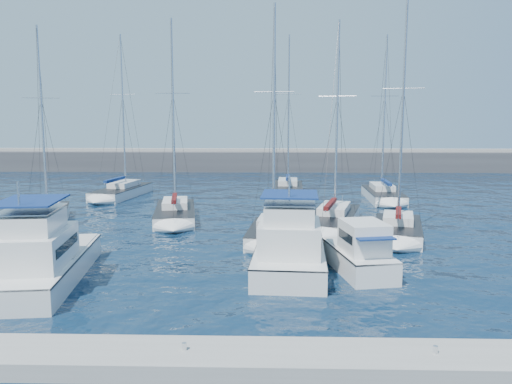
{
  "coord_description": "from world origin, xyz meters",
  "views": [
    {
      "loc": [
        2.72,
        -26.06,
        7.95
      ],
      "look_at": [
        1.79,
        7.88,
        3.0
      ],
      "focal_mm": 35.0,
      "sensor_mm": 36.0,
      "label": 1
    }
  ],
  "objects_px": {
    "sailboat_mid_b": "(175,213)",
    "sailboat_mid_d": "(333,219)",
    "sailboat_back_c": "(383,194)",
    "sailboat_mid_a": "(47,215)",
    "sailboat_back_b": "(288,189)",
    "motor_yacht_port_inner": "(41,261)",
    "sailboat_mid_e": "(398,229)",
    "motor_yacht_stbd_inner": "(290,251)",
    "motor_yacht_stbd_outer": "(360,255)",
    "sailboat_back_a": "(122,191)",
    "sailboat_mid_c": "(273,233)"
  },
  "relations": [
    {
      "from": "sailboat_back_a",
      "to": "sailboat_mid_d",
      "type": "bearing_deg",
      "value": -25.88
    },
    {
      "from": "motor_yacht_port_inner",
      "to": "sailboat_mid_d",
      "type": "relative_size",
      "value": 0.65
    },
    {
      "from": "motor_yacht_port_inner",
      "to": "sailboat_mid_a",
      "type": "distance_m",
      "value": 16.23
    },
    {
      "from": "sailboat_back_a",
      "to": "sailboat_mid_a",
      "type": "bearing_deg",
      "value": -90.47
    },
    {
      "from": "sailboat_mid_c",
      "to": "sailboat_mid_b",
      "type": "bearing_deg",
      "value": 143.77
    },
    {
      "from": "sailboat_mid_c",
      "to": "sailboat_mid_d",
      "type": "distance_m",
      "value": 6.63
    },
    {
      "from": "sailboat_mid_c",
      "to": "sailboat_back_b",
      "type": "distance_m",
      "value": 21.3
    },
    {
      "from": "motor_yacht_stbd_inner",
      "to": "motor_yacht_port_inner",
      "type": "bearing_deg",
      "value": -166.0
    },
    {
      "from": "sailboat_mid_a",
      "to": "sailboat_mid_c",
      "type": "relative_size",
      "value": 0.99
    },
    {
      "from": "motor_yacht_stbd_inner",
      "to": "sailboat_back_b",
      "type": "bearing_deg",
      "value": 91.67
    },
    {
      "from": "sailboat_back_b",
      "to": "sailboat_mid_c",
      "type": "bearing_deg",
      "value": -92.07
    },
    {
      "from": "motor_yacht_stbd_outer",
      "to": "sailboat_back_b",
      "type": "height_order",
      "value": "sailboat_back_b"
    },
    {
      "from": "sailboat_mid_e",
      "to": "sailboat_back_b",
      "type": "bearing_deg",
      "value": 123.34
    },
    {
      "from": "motor_yacht_port_inner",
      "to": "sailboat_mid_c",
      "type": "bearing_deg",
      "value": 30.96
    },
    {
      "from": "sailboat_mid_d",
      "to": "sailboat_back_a",
      "type": "bearing_deg",
      "value": 160.13
    },
    {
      "from": "sailboat_mid_a",
      "to": "sailboat_back_b",
      "type": "bearing_deg",
      "value": 18.64
    },
    {
      "from": "sailboat_back_b",
      "to": "sailboat_back_c",
      "type": "height_order",
      "value": "sailboat_back_b"
    },
    {
      "from": "sailboat_mid_d",
      "to": "sailboat_back_c",
      "type": "bearing_deg",
      "value": 77.71
    },
    {
      "from": "motor_yacht_stbd_outer",
      "to": "sailboat_mid_e",
      "type": "distance_m",
      "value": 8.94
    },
    {
      "from": "motor_yacht_stbd_inner",
      "to": "sailboat_mid_c",
      "type": "height_order",
      "value": "sailboat_mid_c"
    },
    {
      "from": "motor_yacht_port_inner",
      "to": "sailboat_mid_e",
      "type": "relative_size",
      "value": 0.63
    },
    {
      "from": "motor_yacht_stbd_inner",
      "to": "sailboat_mid_a",
      "type": "height_order",
      "value": "sailboat_mid_a"
    },
    {
      "from": "sailboat_mid_e",
      "to": "motor_yacht_stbd_inner",
      "type": "bearing_deg",
      "value": -119.25
    },
    {
      "from": "sailboat_back_b",
      "to": "motor_yacht_stbd_outer",
      "type": "bearing_deg",
      "value": -81.65
    },
    {
      "from": "sailboat_mid_d",
      "to": "sailboat_back_a",
      "type": "height_order",
      "value": "sailboat_back_a"
    },
    {
      "from": "sailboat_mid_c",
      "to": "sailboat_back_a",
      "type": "bearing_deg",
      "value": 135.35
    },
    {
      "from": "sailboat_mid_d",
      "to": "sailboat_mid_e",
      "type": "distance_m",
      "value": 5.28
    },
    {
      "from": "sailboat_mid_d",
      "to": "sailboat_back_b",
      "type": "xyz_separation_m",
      "value": [
        -2.82,
        16.42,
        0.03
      ]
    },
    {
      "from": "sailboat_mid_a",
      "to": "sailboat_back_a",
      "type": "height_order",
      "value": "sailboat_back_a"
    },
    {
      "from": "sailboat_mid_b",
      "to": "sailboat_back_c",
      "type": "distance_m",
      "value": 21.59
    },
    {
      "from": "sailboat_mid_b",
      "to": "sailboat_back_c",
      "type": "xyz_separation_m",
      "value": [
        18.89,
        10.46,
        0.0
      ]
    },
    {
      "from": "motor_yacht_stbd_outer",
      "to": "sailboat_back_b",
      "type": "relative_size",
      "value": 0.35
    },
    {
      "from": "motor_yacht_port_inner",
      "to": "sailboat_mid_c",
      "type": "xyz_separation_m",
      "value": [
        11.3,
        8.93,
        -0.57
      ]
    },
    {
      "from": "sailboat_mid_a",
      "to": "sailboat_mid_c",
      "type": "xyz_separation_m",
      "value": [
        17.72,
        -5.96,
        0.02
      ]
    },
    {
      "from": "sailboat_back_c",
      "to": "sailboat_back_a",
      "type": "bearing_deg",
      "value": 179.15
    },
    {
      "from": "sailboat_mid_b",
      "to": "sailboat_mid_d",
      "type": "relative_size",
      "value": 1.04
    },
    {
      "from": "sailboat_mid_a",
      "to": "sailboat_back_c",
      "type": "bearing_deg",
      "value": 2.28
    },
    {
      "from": "motor_yacht_port_inner",
      "to": "sailboat_mid_a",
      "type": "xyz_separation_m",
      "value": [
        -6.42,
        14.89,
        -0.6
      ]
    },
    {
      "from": "sailboat_mid_c",
      "to": "sailboat_mid_d",
      "type": "relative_size",
      "value": 1.01
    },
    {
      "from": "sailboat_mid_a",
      "to": "sailboat_mid_b",
      "type": "distance_m",
      "value": 10.0
    },
    {
      "from": "motor_yacht_stbd_inner",
      "to": "sailboat_back_c",
      "type": "height_order",
      "value": "sailboat_back_c"
    },
    {
      "from": "sailboat_mid_d",
      "to": "sailboat_back_a",
      "type": "relative_size",
      "value": 0.92
    },
    {
      "from": "sailboat_mid_a",
      "to": "motor_yacht_stbd_outer",
      "type": "bearing_deg",
      "value": -49.09
    },
    {
      "from": "motor_yacht_stbd_inner",
      "to": "sailboat_mid_d",
      "type": "bearing_deg",
      "value": 75.58
    },
    {
      "from": "sailboat_mid_a",
      "to": "sailboat_back_c",
      "type": "relative_size",
      "value": 0.93
    },
    {
      "from": "motor_yacht_stbd_inner",
      "to": "sailboat_back_b",
      "type": "relative_size",
      "value": 0.49
    },
    {
      "from": "motor_yacht_stbd_outer",
      "to": "sailboat_back_b",
      "type": "bearing_deg",
      "value": 85.27
    },
    {
      "from": "sailboat_back_b",
      "to": "sailboat_mid_e",
      "type": "bearing_deg",
      "value": -68.6
    },
    {
      "from": "sailboat_back_c",
      "to": "sailboat_mid_d",
      "type": "bearing_deg",
      "value": -115.21
    },
    {
      "from": "sailboat_mid_a",
      "to": "sailboat_mid_e",
      "type": "height_order",
      "value": "sailboat_mid_e"
    }
  ]
}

